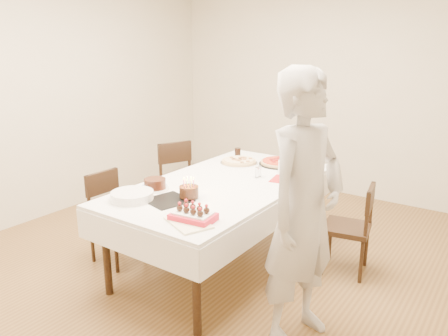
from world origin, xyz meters
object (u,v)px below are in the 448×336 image
Objects in this scene: person at (304,211)px; strawberry_box at (193,216)px; layer_cake at (155,184)px; pizza_white at (239,161)px; chair_left_dessert at (117,218)px; pizza_pepperoni at (280,162)px; taper_candle at (285,155)px; chair_left_savory at (183,186)px; dining_table at (224,223)px; birthday_cake at (189,187)px; pasta_bowl at (295,167)px; chair_right_savory at (347,228)px; cola_glass at (238,153)px.

strawberry_box is (-0.67, -0.27, -0.10)m from person.
pizza_white is at bearing 83.61° from layer_cake.
chair_left_dessert is 2.79× the size of strawberry_box.
pizza_pepperoni is at bearing 69.65° from layer_cake.
chair_left_dessert is 1.62m from taper_candle.
person is 0.73m from strawberry_box.
dining_table is at bearing 177.69° from chair_left_savory.
dining_table is at bearing 90.86° from birthday_cake.
person is at bearing -57.77° from taper_candle.
birthday_cake reaches higher than pasta_bowl.
pizza_pepperoni is at bearing 130.30° from taper_candle.
chair_left_savory is 2.09m from person.
taper_candle is at bearing 61.59° from layer_cake.
strawberry_box reaches higher than chair_right_savory.
pasta_bowl is 1.15m from birthday_cake.
birthday_cake is at bearing -0.23° from layer_cake.
taper_candle reaches higher than chair_left_dessert.
chair_left_savory is at bearing -170.56° from pasta_bowl.
taper_candle is 1.44m from strawberry_box.
chair_right_savory is at bearing -13.58° from pasta_bowl.
person reaches higher than pizza_pepperoni.
taper_candle is at bearing -49.70° from pizza_pepperoni.
pizza_pepperoni is at bearing 84.98° from birthday_cake.
taper_candle is (0.48, 0.04, 0.13)m from pizza_white.
chair_left_savory is 2.42× the size of pizza_white.
cola_glass reaches higher than pasta_bowl.
pizza_pepperoni is 0.30m from pasta_bowl.
chair_right_savory is 0.72m from pasta_bowl.
chair_right_savory is 1.36m from cola_glass.
pizza_pepperoni reaches higher than dining_table.
person is 1.38m from taper_candle.
person is at bearing -42.77° from pizza_white.
chair_right_savory is 2.57× the size of pasta_bowl.
pasta_bowl is (1.18, 0.20, 0.36)m from chair_left_savory.
cola_glass is at bearing 170.29° from pasta_bowl.
pasta_bowl is at bearing 156.02° from chair_right_savory.
chair_right_savory is 5.30× the size of birthday_cake.
pizza_white is 1.24× the size of taper_candle.
strawberry_box is at bearing -68.72° from pizza_white.
strawberry_box is (0.65, -1.54, -0.02)m from cola_glass.
dining_table is 0.83m from pasta_bowl.
strawberry_box is (0.54, -1.39, 0.01)m from pizza_white.
chair_left_dessert is 2.73× the size of taper_candle.
pizza_pepperoni is at bearing -133.92° from chair_left_savory.
birthday_cake reaches higher than layer_cake.
birthday_cake reaches higher than strawberry_box.
dining_table is 1.05m from chair_right_savory.
pasta_bowl reaches higher than dining_table.
cola_glass is at bearing -121.52° from chair_left_savory.
taper_candle is at bearing 77.69° from birthday_cake.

